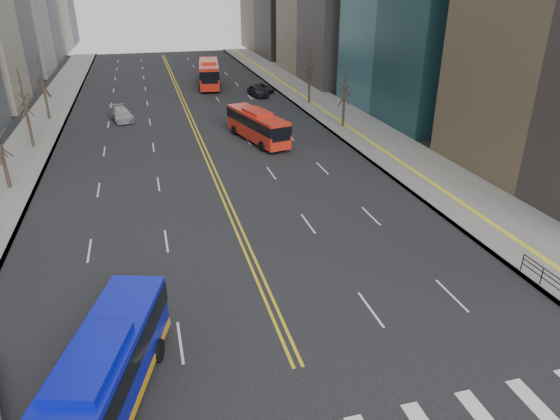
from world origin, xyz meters
name	(u,v)px	position (x,y,z in m)	size (l,w,h in m)	color
sidewalk_right	(339,115)	(17.50, 45.00, 0.07)	(7.00, 130.00, 0.15)	gray
sidewalk_left	(35,136)	(-16.50, 45.00, 0.07)	(5.00, 130.00, 0.15)	gray
centerline	(185,106)	(0.00, 55.00, 0.01)	(0.55, 100.00, 0.01)	gold
street_trees	(120,108)	(-7.18, 34.55, 4.87)	(35.20, 47.20, 7.60)	#32271E
blue_bus	(96,391)	(-7.87, 4.00, 1.72)	(5.66, 11.39, 3.28)	#0B12A5
red_bus_near	(257,124)	(5.66, 37.40, 1.78)	(4.60, 10.18, 3.18)	red
red_bus_far	(209,72)	(5.00, 67.46, 2.15)	(4.40, 12.56, 3.87)	red
car_dark_mid	(258,91)	(10.52, 58.32, 0.78)	(1.84, 4.57, 1.56)	black
car_silver	(121,114)	(-7.83, 49.60, 0.74)	(2.08, 5.13, 1.49)	#A6A6AB
car_dark_far	(263,88)	(11.87, 61.15, 0.58)	(1.94, 4.20, 1.17)	black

